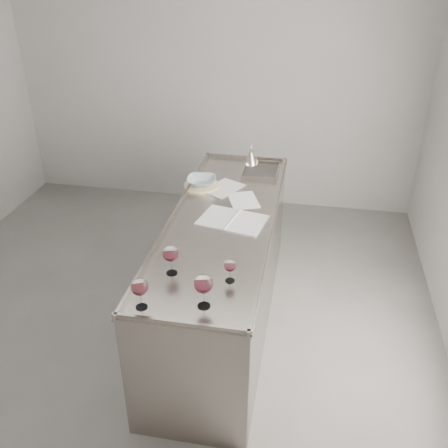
% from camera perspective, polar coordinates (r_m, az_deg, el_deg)
% --- Properties ---
extents(room_shell, '(4.54, 5.04, 2.84)m').
position_cam_1_polar(room_shell, '(3.33, -9.70, 5.77)').
color(room_shell, '#555250').
rests_on(room_shell, ground).
extents(counter, '(0.77, 2.42, 0.97)m').
position_cam_1_polar(counter, '(3.92, -0.17, -5.44)').
color(counter, gray).
rests_on(counter, ground).
extents(wine_glass_left, '(0.10, 0.10, 0.19)m').
position_cam_1_polar(wine_glass_left, '(2.78, -9.61, -7.18)').
color(wine_glass_left, white).
rests_on(wine_glass_left, counter).
extents(wine_glass_middle, '(0.10, 0.10, 0.20)m').
position_cam_1_polar(wine_glass_middle, '(3.03, -6.11, -3.45)').
color(wine_glass_middle, white).
rests_on(wine_glass_middle, counter).
extents(wine_glass_right, '(0.11, 0.11, 0.21)m').
position_cam_1_polar(wine_glass_right, '(2.75, -2.37, -6.95)').
color(wine_glass_right, white).
rests_on(wine_glass_right, counter).
extents(wine_glass_small, '(0.07, 0.07, 0.15)m').
position_cam_1_polar(wine_glass_small, '(2.96, 0.70, -4.86)').
color(wine_glass_small, white).
rests_on(wine_glass_small, counter).
extents(notebook, '(0.53, 0.42, 0.02)m').
position_cam_1_polar(notebook, '(3.64, 0.97, 0.42)').
color(notebook, silver).
rests_on(notebook, counter).
extents(loose_paper_top, '(0.31, 0.36, 0.00)m').
position_cam_1_polar(loose_paper_top, '(3.94, 2.24, 2.73)').
color(loose_paper_top, white).
rests_on(loose_paper_top, counter).
extents(loose_paper_under, '(0.36, 0.41, 0.00)m').
position_cam_1_polar(loose_paper_under, '(4.13, -0.06, 4.12)').
color(loose_paper_under, silver).
rests_on(loose_paper_under, counter).
extents(trivet, '(0.35, 0.35, 0.02)m').
position_cam_1_polar(trivet, '(4.17, -2.58, 4.41)').
color(trivet, beige).
rests_on(trivet, counter).
extents(ceramic_bowl, '(0.27, 0.27, 0.06)m').
position_cam_1_polar(ceramic_bowl, '(4.15, -2.59, 4.90)').
color(ceramic_bowl, '#99ACB2').
rests_on(ceramic_bowl, trivet).
extents(wine_funnel, '(0.13, 0.13, 0.19)m').
position_cam_1_polar(wine_funnel, '(4.60, 3.09, 7.55)').
color(wine_funnel, '#A79F95').
rests_on(wine_funnel, counter).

